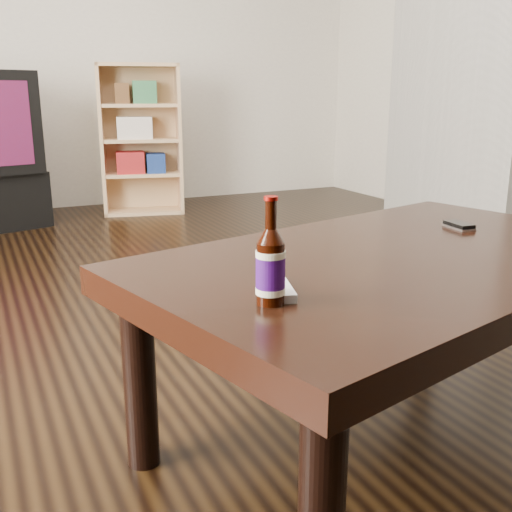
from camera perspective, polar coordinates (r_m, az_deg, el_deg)
name	(u,v)px	position (r m, az deg, el deg)	size (l,w,h in m)	color
floor	(209,334)	(2.33, -4.53, -7.45)	(5.00, 6.00, 0.01)	black
wall_back	(62,32)	(5.10, -17.97, 19.64)	(5.00, 0.02, 2.70)	beige
chimney_breast	(469,23)	(4.50, 19.64, 20.21)	(0.30, 1.20, 2.70)	silver
bookshelf	(140,137)	(4.69, -11.02, 11.06)	(0.64, 0.40, 1.11)	tan
coffee_table	(400,277)	(1.56, 13.59, -2.00)	(1.51, 1.09, 0.51)	black
beer_bottle	(271,267)	(1.11, 1.40, -1.05)	(0.07, 0.07, 0.20)	black
phone	(459,226)	(1.87, 18.77, 2.77)	(0.06, 0.10, 0.02)	#A6A6A8
remote	(279,287)	(1.20, 2.17, -2.98)	(0.09, 0.16, 0.02)	#BDBEBF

